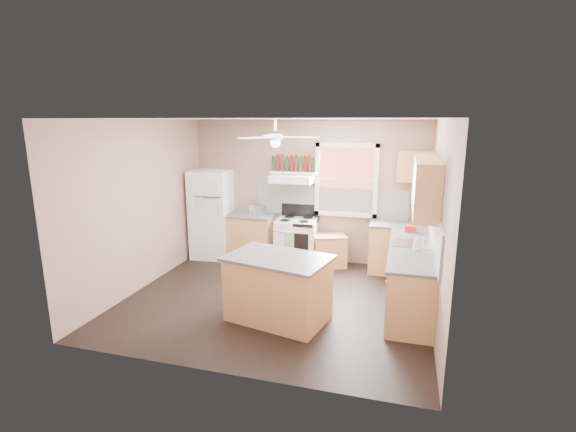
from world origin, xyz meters
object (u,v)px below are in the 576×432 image
(toaster, at_px, (257,210))
(cart, at_px, (330,251))
(refrigerator, at_px, (212,214))
(stove, at_px, (297,242))
(island, at_px, (278,289))

(toaster, distance_m, cart, 1.59)
(refrigerator, height_order, stove, refrigerator)
(refrigerator, distance_m, stove, 1.78)
(refrigerator, bearing_deg, stove, -4.45)
(toaster, relative_size, cart, 0.48)
(refrigerator, height_order, toaster, refrigerator)
(toaster, xyz_separation_m, island, (1.13, -2.32, -0.56))
(toaster, height_order, cart, toaster)
(stove, bearing_deg, cart, -3.54)
(cart, bearing_deg, refrigerator, 159.66)
(cart, xyz_separation_m, island, (-0.30, -2.30, 0.14))
(toaster, xyz_separation_m, cart, (1.43, -0.03, -0.70))
(refrigerator, bearing_deg, island, -53.05)
(toaster, xyz_separation_m, stove, (0.79, -0.03, -0.56))
(refrigerator, xyz_separation_m, island, (2.06, -2.27, -0.44))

